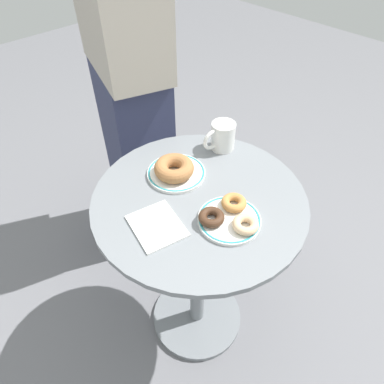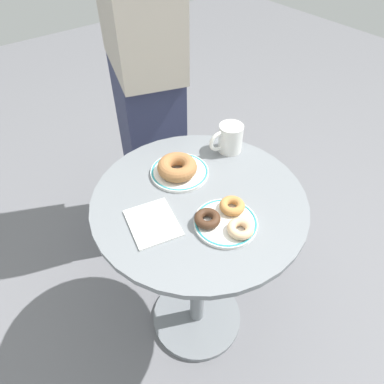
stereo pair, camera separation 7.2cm
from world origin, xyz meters
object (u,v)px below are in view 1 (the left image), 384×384
plate_left (176,173)px  plate_right (229,220)px  donut_old_fashioned (234,203)px  donut_chocolate (211,217)px  coffee_mug (222,136)px  cafe_table (198,253)px  donut_glazed (245,224)px  paper_napkin (158,226)px  donut_cinnamon (174,168)px  person_figure (128,71)px

plate_left → plate_right: bearing=-5.8°
donut_old_fashioned → plate_right: bearing=-61.2°
donut_chocolate → coffee_mug: bearing=128.3°
cafe_table → coffee_mug: coffee_mug is taller
coffee_mug → plate_right: bearing=-43.3°
donut_glazed → paper_napkin: (-0.16, -0.15, -0.02)m
donut_cinnamon → paper_napkin: donut_cinnamon is taller
donut_chocolate → paper_napkin: bearing=-127.7°
donut_glazed → donut_chocolate: same height
donut_chocolate → person_figure: size_ratio=0.04×
donut_old_fashioned → person_figure: size_ratio=0.04×
cafe_table → person_figure: (-0.57, 0.19, 0.38)m
donut_cinnamon → donut_chocolate: bearing=-14.5°
coffee_mug → person_figure: person_figure is taller
cafe_table → donut_old_fashioned: donut_old_fashioned is taller
donut_old_fashioned → paper_napkin: bearing=-115.4°
plate_left → plate_right: 0.24m
donut_glazed → donut_cinnamon: bearing=178.4°
donut_cinnamon → donut_chocolate: 0.21m
cafe_table → plate_left: 0.29m
plate_left → donut_cinnamon: (0.00, -0.01, 0.03)m
donut_cinnamon → donut_glazed: 0.28m
coffee_mug → paper_napkin: bearing=-72.3°
plate_left → donut_chocolate: 0.22m
plate_right → donut_glazed: bearing=7.0°
cafe_table → donut_glazed: donut_glazed is taller
plate_right → person_figure: (-0.69, 0.19, 0.11)m
donut_cinnamon → person_figure: bearing=158.6°
cafe_table → donut_old_fashioned: bearing=21.1°
plate_left → person_figure: person_figure is taller
plate_left → donut_chocolate: bearing=-16.8°
donut_glazed → coffee_mug: coffee_mug is taller
donut_old_fashioned → coffee_mug: bearing=139.8°
donut_cinnamon → coffee_mug: size_ratio=1.00×
plate_left → coffee_mug: coffee_mug is taller
cafe_table → donut_chocolate: (0.09, -0.04, 0.29)m
donut_glazed → person_figure: bearing=165.8°
paper_napkin → donut_cinnamon: bearing=126.0°
paper_napkin → coffee_mug: (-0.12, 0.37, 0.04)m
cafe_table → person_figure: 0.71m
plate_left → person_figure: 0.50m
donut_old_fashioned → donut_chocolate: 0.08m
donut_chocolate → coffee_mug: coffee_mug is taller
plate_left → donut_cinnamon: 0.03m
donut_glazed → donut_chocolate: size_ratio=1.00×
plate_left → donut_old_fashioned: size_ratio=2.56×
donut_cinnamon → donut_glazed: donut_cinnamon is taller
plate_right → coffee_mug: 0.32m
plate_left → paper_napkin: (0.12, -0.17, -0.00)m
plate_right → cafe_table: bearing=177.1°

